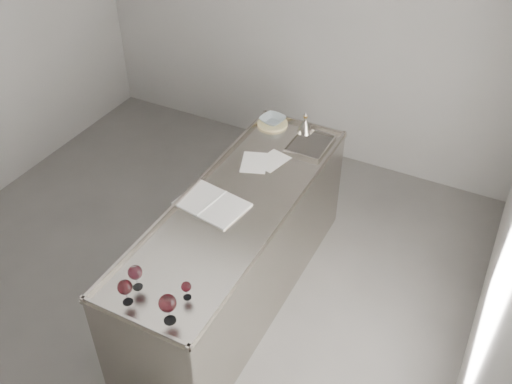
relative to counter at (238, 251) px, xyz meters
The scene contains 12 objects.
room_shell 1.10m from the counter, 148.97° to the right, with size 4.54×5.04×2.84m.
counter is the anchor object (origin of this frame).
wine_glass_left 1.14m from the counter, 98.71° to the right, with size 0.09×0.09×0.17m.
wine_glass_middle 1.24m from the counter, 96.81° to the right, with size 0.09×0.09×0.17m.
wine_glass_right 1.25m from the counter, 81.25° to the right, with size 0.10×0.10×0.20m.
wine_glass_small 1.06m from the counter, 79.77° to the right, with size 0.06×0.06×0.12m.
notebook 0.51m from the counter, 148.13° to the right, with size 0.52×0.40×0.02m.
loose_paper_top 0.75m from the counter, 90.34° to the left, with size 0.19×0.27×0.00m, color silver.
loose_paper_under 0.69m from the counter, 102.91° to the left, with size 0.20×0.28×0.00m, color silver.
trivet 1.19m from the counter, 102.45° to the left, with size 0.26×0.26×0.02m, color beige.
ceramic_bowl 1.20m from the counter, 102.45° to the left, with size 0.20×0.20×0.05m, color #92A4AA.
wine_funnel 1.20m from the counter, 86.96° to the left, with size 0.13×0.13×0.20m.
Camera 1 is at (2.05, -2.39, 3.52)m, focal length 40.00 mm.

